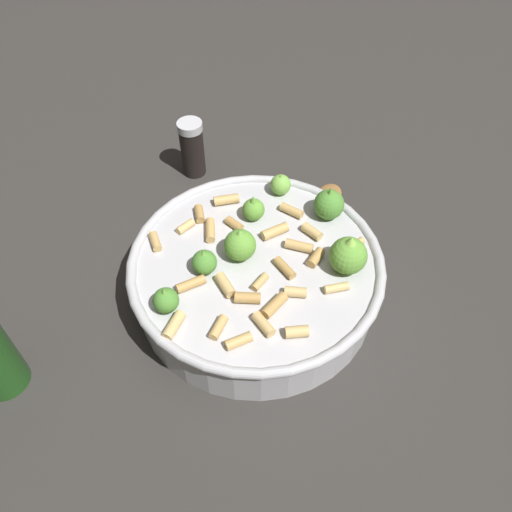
{
  "coord_description": "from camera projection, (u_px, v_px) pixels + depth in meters",
  "views": [
    {
      "loc": [
        0.06,
        -0.38,
        0.52
      ],
      "look_at": [
        0.0,
        0.0,
        0.07
      ],
      "focal_mm": 36.23,
      "sensor_mm": 36.0,
      "label": 1
    }
  ],
  "objects": [
    {
      "name": "ground_plane",
      "position": [
        256.0,
        293.0,
        0.65
      ],
      "size": [
        2.4,
        2.4,
        0.0
      ],
      "primitive_type": "plane",
      "color": "#2D2B28"
    },
    {
      "name": "cooking_pan",
      "position": [
        257.0,
        273.0,
        0.62
      ],
      "size": [
        0.3,
        0.3,
        0.11
      ],
      "color": "#B7B7BC",
      "rests_on": "ground"
    },
    {
      "name": "pepper_shaker",
      "position": [
        192.0,
        148.0,
        0.77
      ],
      "size": [
        0.04,
        0.04,
        0.09
      ],
      "color": "black",
      "rests_on": "ground"
    },
    {
      "name": "wooden_spoon",
      "position": [
        307.0,
        234.0,
        0.7
      ],
      "size": [
        0.1,
        0.25,
        0.02
      ],
      "color": "olive",
      "rests_on": "ground"
    }
  ]
}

